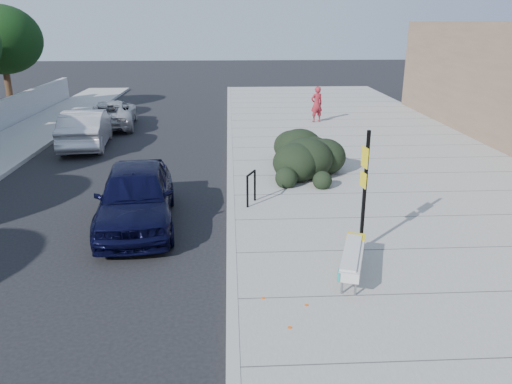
% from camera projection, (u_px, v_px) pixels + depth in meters
% --- Properties ---
extents(ground, '(120.00, 120.00, 0.00)m').
position_uv_depth(ground, '(231.00, 259.00, 11.52)').
color(ground, black).
rests_on(ground, ground).
extents(sidewalk_near, '(11.20, 50.00, 0.15)m').
position_uv_depth(sidewalk_near, '(400.00, 184.00, 16.49)').
color(sidewalk_near, gray).
rests_on(sidewalk_near, ground).
extents(curb_near, '(0.22, 50.00, 0.17)m').
position_uv_depth(curb_near, '(230.00, 187.00, 16.21)').
color(curb_near, '#9E9E99').
rests_on(curb_near, ground).
extents(tree_far_f, '(4.40, 4.40, 6.07)m').
position_uv_depth(tree_far_f, '(1.00, 40.00, 27.45)').
color(tree_far_f, '#332114').
rests_on(tree_far_f, ground).
extents(bench, '(0.99, 1.97, 0.59)m').
position_uv_depth(bench, '(353.00, 256.00, 10.27)').
color(bench, gray).
rests_on(bench, sidewalk_near).
extents(bike_rack, '(0.30, 0.61, 0.96)m').
position_uv_depth(bike_rack, '(251.00, 185.00, 14.36)').
color(bike_rack, black).
rests_on(bike_rack, sidewalk_near).
extents(sign_post, '(0.12, 0.33, 2.84)m').
position_uv_depth(sign_post, '(364.00, 185.00, 11.09)').
color(sign_post, black).
rests_on(sign_post, sidewalk_near).
extents(hedge, '(2.39, 4.27, 1.54)m').
position_uv_depth(hedge, '(307.00, 150.00, 17.50)').
color(hedge, black).
rests_on(hedge, sidewalk_near).
extents(sedan_navy, '(2.45, 5.02, 1.65)m').
position_uv_depth(sedan_navy, '(136.00, 196.00, 13.20)').
color(sedan_navy, black).
rests_on(sedan_navy, ground).
extents(wagon_silver, '(2.22, 5.05, 1.61)m').
position_uv_depth(wagon_silver, '(86.00, 128.00, 21.50)').
color(wagon_silver, '#B1B1B6').
rests_on(wagon_silver, ground).
extents(suv_silver, '(2.82, 5.13, 1.36)m').
position_uv_depth(suv_silver, '(112.00, 114.00, 25.53)').
color(suv_silver, '#AEB0B4').
rests_on(suv_silver, ground).
extents(pedestrian, '(0.78, 0.64, 1.84)m').
position_uv_depth(pedestrian, '(317.00, 104.00, 25.95)').
color(pedestrian, maroon).
rests_on(pedestrian, sidewalk_near).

